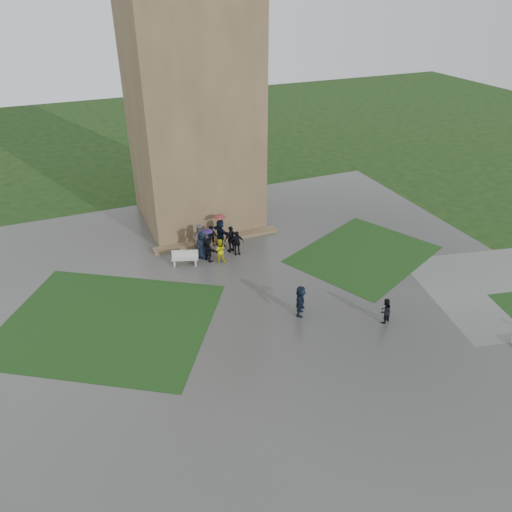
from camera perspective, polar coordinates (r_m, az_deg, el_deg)
name	(u,v)px	position (r m, az deg, el deg)	size (l,w,h in m)	color
ground	(281,327)	(26.97, 2.85, -8.16)	(120.00, 120.00, 0.00)	black
plaza	(266,307)	(28.42, 1.13, -5.86)	(34.00, 34.00, 0.02)	#383835
lawn_inset_left	(108,322)	(28.42, -16.61, -7.28)	(11.00, 9.00, 0.01)	black
lawn_inset_right	(364,254)	(34.28, 12.20, 0.20)	(9.00, 7.00, 0.01)	black
tower	(191,98)	(36.16, -7.42, 17.48)	(8.00, 8.00, 18.00)	brown
tower_plinth	(217,240)	(35.22, -4.50, 1.87)	(9.00, 0.80, 0.22)	brown
bench	(185,258)	(32.41, -8.12, -0.21)	(1.77, 1.06, 0.98)	#B3B4AF
visitor_cluster	(217,239)	(33.39, -4.51, 1.91)	(3.31, 3.46, 2.36)	black
pedestrian_mid	(300,301)	(27.44, 5.10, -5.11)	(1.68, 0.60, 1.81)	black
pedestrian_near	(385,311)	(27.75, 14.54, -6.08)	(0.71, 0.41, 1.46)	black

